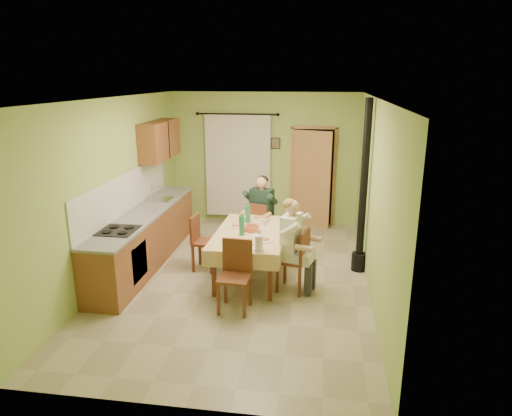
% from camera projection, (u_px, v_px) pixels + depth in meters
% --- Properties ---
extents(floor, '(4.00, 6.00, 0.01)m').
position_uv_depth(floor, '(240.00, 278.00, 7.29)').
color(floor, tan).
rests_on(floor, ground).
extents(room_shell, '(4.04, 6.04, 2.82)m').
position_uv_depth(room_shell, '(238.00, 166.00, 6.79)').
color(room_shell, '#A9C565').
rests_on(room_shell, ground).
extents(kitchen_run, '(0.64, 3.64, 1.56)m').
position_uv_depth(kitchen_run, '(145.00, 236.00, 7.77)').
color(kitchen_run, brown).
rests_on(kitchen_run, ground).
extents(upper_cabinets, '(0.35, 1.40, 0.70)m').
position_uv_depth(upper_cabinets, '(160.00, 140.00, 8.62)').
color(upper_cabinets, brown).
rests_on(upper_cabinets, room_shell).
extents(curtain, '(1.70, 0.07, 2.22)m').
position_uv_depth(curtain, '(238.00, 166.00, 9.77)').
color(curtain, black).
rests_on(curtain, ground).
extents(doorway, '(0.96, 0.31, 2.15)m').
position_uv_depth(doorway, '(312.00, 177.00, 9.62)').
color(doorway, black).
rests_on(doorway, ground).
extents(dining_table, '(1.13, 1.85, 0.76)m').
position_uv_depth(dining_table, '(251.00, 254.00, 7.26)').
color(dining_table, tan).
rests_on(dining_table, ground).
extents(tableware, '(0.81, 1.67, 0.33)m').
position_uv_depth(tableware, '(250.00, 230.00, 7.03)').
color(tableware, white).
rests_on(tableware, dining_table).
extents(chair_far, '(0.50, 0.50, 0.95)m').
position_uv_depth(chair_far, '(261.00, 237.00, 8.30)').
color(chair_far, brown).
rests_on(chair_far, ground).
extents(chair_near, '(0.44, 0.44, 0.98)m').
position_uv_depth(chair_near, '(235.00, 290.00, 6.23)').
color(chair_near, brown).
rests_on(chair_near, ground).
extents(chair_right, '(0.49, 0.49, 0.96)m').
position_uv_depth(chair_right, '(293.00, 272.00, 6.81)').
color(chair_right, brown).
rests_on(chair_right, ground).
extents(chair_left, '(0.41, 0.41, 0.93)m').
position_uv_depth(chair_left, '(205.00, 253.00, 7.55)').
color(chair_left, brown).
rests_on(chair_left, ground).
extents(man_far, '(0.64, 0.57, 1.39)m').
position_uv_depth(man_far, '(261.00, 206.00, 8.15)').
color(man_far, '#192D23').
rests_on(man_far, chair_far).
extents(man_right, '(0.55, 0.64, 1.39)m').
position_uv_depth(man_right, '(293.00, 235.00, 6.65)').
color(man_right, silver).
rests_on(man_right, chair_right).
extents(stove_flue, '(0.24, 0.24, 2.80)m').
position_uv_depth(stove_flue, '(362.00, 211.00, 7.31)').
color(stove_flue, black).
rests_on(stove_flue, ground).
extents(picture_back, '(0.19, 0.03, 0.23)m').
position_uv_depth(picture_back, '(276.00, 143.00, 9.59)').
color(picture_back, black).
rests_on(picture_back, room_shell).
extents(picture_right, '(0.03, 0.31, 0.21)m').
position_uv_depth(picture_right, '(367.00, 154.00, 7.65)').
color(picture_right, brown).
rests_on(picture_right, room_shell).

